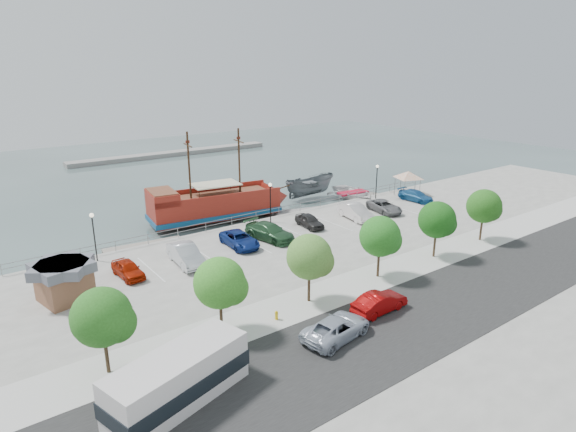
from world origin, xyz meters
TOP-DOWN VIEW (x-y plane):
  - ground at (0.00, 0.00)m, footprint 160.00×160.00m
  - land_slab at (0.00, -21.00)m, footprint 100.00×58.00m
  - street at (0.00, -16.00)m, footprint 100.00×8.00m
  - sidewalk at (0.00, -10.00)m, footprint 100.00×4.00m
  - seawall_railing at (0.00, 7.80)m, footprint 50.00×0.06m
  - far_shore at (10.00, 55.00)m, footprint 40.00×3.00m
  - pirate_ship at (-1.83, 13.09)m, footprint 17.26×6.70m
  - patrol_boat at (11.57, 14.24)m, footprint 7.58×3.47m
  - speedboat at (15.50, 10.06)m, footprint 6.17×7.91m
  - dock_west at (-12.92, 9.20)m, footprint 7.72×2.91m
  - dock_mid at (6.83, 9.20)m, footprint 7.58×3.75m
  - dock_east at (16.86, 9.20)m, footprint 6.66×3.39m
  - shed at (-21.82, 0.47)m, footprint 4.13×4.13m
  - canopy_tent at (20.83, 5.57)m, footprint 5.51×5.51m
  - street_van at (-9.65, -14.75)m, footprint 5.18×3.00m
  - street_sedan at (-5.10, -14.02)m, footprint 4.26×1.57m
  - shuttle_bus at (-19.85, -14.50)m, footprint 7.90×4.55m
  - fire_hydrant at (-11.36, -10.80)m, footprint 0.23×0.23m
  - lamp_post_left at (-18.00, 6.50)m, footprint 0.36×0.36m
  - lamp_post_mid at (0.00, 6.50)m, footprint 0.36×0.36m
  - lamp_post_right at (16.00, 6.50)m, footprint 0.36×0.36m
  - tree_a at (-21.85, -10.07)m, footprint 3.30×3.20m
  - tree_b at (-14.85, -10.07)m, footprint 3.30×3.20m
  - tree_c at (-7.85, -10.07)m, footprint 3.30×3.20m
  - tree_d at (-0.85, -10.07)m, footprint 3.30×3.20m
  - tree_e at (6.15, -10.07)m, footprint 3.30×3.20m
  - tree_f at (13.15, -10.07)m, footprint 3.30×3.20m
  - parked_car_a at (-16.93, 1.69)m, footprint 1.85×4.00m
  - parked_car_b at (-12.12, 1.39)m, footprint 2.09×5.18m
  - parked_car_c at (-6.38, 2.23)m, footprint 2.53×5.00m
  - parked_car_d at (-3.13, 2.07)m, footprint 3.28×5.80m
  - parked_car_e at (2.31, 2.75)m, footprint 2.02×4.08m
  - parked_car_f at (8.02, 1.92)m, footprint 2.62×5.24m
  - parked_car_g at (12.50, 1.83)m, footprint 3.07×5.10m
  - parked_car_h at (19.08, 2.74)m, footprint 2.11×4.70m

SIDE VIEW (x-z plane):
  - ground at x=0.00m, z-range -1.00..-1.00m
  - dock_east at x=16.86m, z-range -1.00..-0.63m
  - dock_mid at x=6.83m, z-range -1.00..-0.58m
  - dock_west at x=-12.92m, z-range -1.00..-0.57m
  - land_slab at x=0.00m, z-range -1.20..0.00m
  - far_shore at x=10.00m, z-range -1.00..-0.20m
  - speedboat at x=15.50m, z-range -1.00..0.50m
  - street at x=0.00m, z-range -0.01..0.03m
  - sidewalk at x=0.00m, z-range -0.01..0.04m
  - fire_hydrant at x=-11.36m, z-range 0.03..0.69m
  - patrol_boat at x=11.57m, z-range -1.00..1.84m
  - seawall_railing at x=0.00m, z-range 0.03..1.03m
  - parked_car_g at x=12.50m, z-range 0.00..1.32m
  - parked_car_a at x=-16.93m, z-range 0.00..1.33m
  - parked_car_e at x=2.31m, z-range 0.00..1.34m
  - parked_car_h at x=19.08m, z-range 0.00..1.34m
  - parked_car_c at x=-6.38m, z-range 0.00..1.36m
  - street_van at x=-9.65m, z-range 0.00..1.36m
  - street_sedan at x=-5.10m, z-range 0.00..1.39m
  - parked_car_d at x=-3.13m, z-range 0.00..1.58m
  - pirate_ship at x=-1.83m, z-range -4.58..6.18m
  - parked_car_f at x=8.02m, z-range 0.00..1.65m
  - parked_car_b at x=-12.12m, z-range 0.00..1.67m
  - shuttle_bus at x=-19.85m, z-range -0.04..2.59m
  - shed at x=-21.82m, z-range 0.09..2.95m
  - lamp_post_left at x=-18.00m, z-range 0.80..5.08m
  - lamp_post_mid at x=0.00m, z-range 0.80..5.08m
  - lamp_post_right at x=16.00m, z-range 0.80..5.08m
  - canopy_tent at x=20.83m, z-range 1.28..4.76m
  - tree_a at x=-21.85m, z-range 0.80..5.80m
  - tree_b at x=-14.85m, z-range 0.80..5.80m
  - tree_c at x=-7.85m, z-range 0.80..5.80m
  - tree_d at x=-0.85m, z-range 0.80..5.80m
  - tree_e at x=6.15m, z-range 0.80..5.80m
  - tree_f at x=13.15m, z-range 0.80..5.80m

